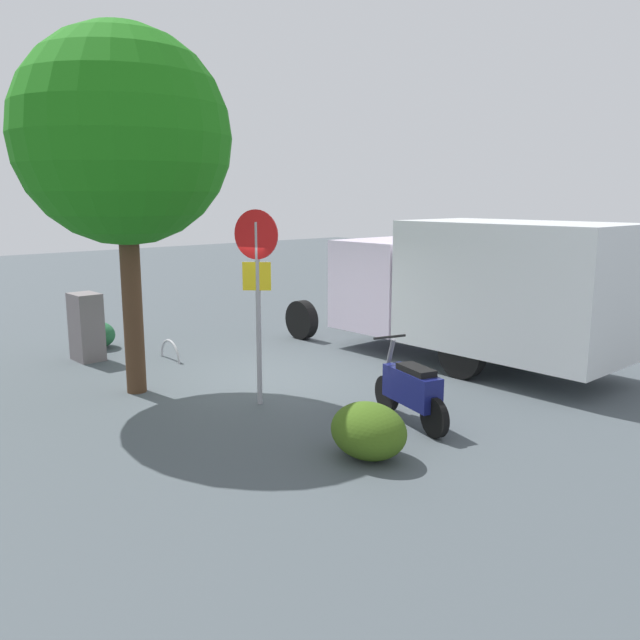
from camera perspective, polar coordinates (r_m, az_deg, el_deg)
ground_plane at (r=11.95m, az=-4.50°, el=-5.10°), size 60.00×60.00×0.00m
box_truck_near at (r=12.96m, az=13.01°, el=3.02°), size 7.37×2.21×2.82m
motorcycle at (r=9.51m, az=8.02°, el=-6.08°), size 1.77×0.75×1.20m
stop_sign at (r=10.07m, az=-5.55°, el=3.83°), size 0.71×0.33×3.08m
street_tree at (r=11.09m, az=-16.93°, el=15.06°), size 3.43×3.43×5.91m
utility_cabinet at (r=13.88m, az=-19.87°, el=-0.58°), size 0.67×0.51×1.37m
bike_rack_hoop at (r=13.55m, az=-13.03°, el=-3.43°), size 0.85×0.10×0.85m
shrub_near_sign at (r=8.31m, az=4.28°, el=-9.70°), size 1.05×0.86×0.72m
shrub_mid_verge at (r=15.03m, az=-18.93°, el=-1.22°), size 0.85×0.69×0.58m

